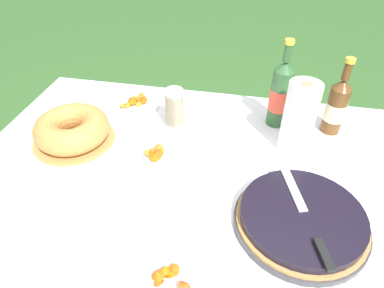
% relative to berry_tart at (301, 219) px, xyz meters
% --- Properties ---
extents(ground_plane, '(16.00, 16.00, 0.00)m').
position_rel_berry_tart_xyz_m(ground_plane, '(-0.37, 0.13, -0.72)').
color(ground_plane, '#335B28').
extents(garden_table, '(1.50, 1.13, 0.69)m').
position_rel_berry_tart_xyz_m(garden_table, '(-0.37, 0.13, -0.09)').
color(garden_table, brown).
rests_on(garden_table, ground_plane).
extents(tablecloth, '(1.51, 1.14, 0.10)m').
position_rel_berry_tart_xyz_m(tablecloth, '(-0.37, 0.13, -0.04)').
color(tablecloth, white).
rests_on(tablecloth, garden_table).
extents(berry_tart, '(0.38, 0.38, 0.06)m').
position_rel_berry_tart_xyz_m(berry_tart, '(0.00, 0.00, 0.00)').
color(berry_tart, '#38383D').
rests_on(berry_tart, tablecloth).
extents(serving_knife, '(0.13, 0.37, 0.01)m').
position_rel_berry_tart_xyz_m(serving_knife, '(0.01, -0.03, 0.04)').
color(serving_knife, silver).
rests_on(serving_knife, berry_tart).
extents(bundt_cake, '(0.30, 0.30, 0.10)m').
position_rel_berry_tart_xyz_m(bundt_cake, '(-0.82, 0.24, 0.02)').
color(bundt_cake, '#B78447').
rests_on(bundt_cake, tablecloth).
extents(cup_stack, '(0.07, 0.07, 0.16)m').
position_rel_berry_tart_xyz_m(cup_stack, '(-0.47, 0.41, 0.05)').
color(cup_stack, beige).
rests_on(cup_stack, tablecloth).
extents(cider_bottle_green, '(0.08, 0.08, 0.35)m').
position_rel_berry_tart_xyz_m(cider_bottle_green, '(-0.07, 0.51, 0.11)').
color(cider_bottle_green, '#2D562D').
rests_on(cider_bottle_green, tablecloth).
extents(cider_bottle_amber, '(0.08, 0.08, 0.30)m').
position_rel_berry_tart_xyz_m(cider_bottle_amber, '(0.14, 0.50, 0.08)').
color(cider_bottle_amber, brown).
rests_on(cider_bottle_amber, tablecloth).
extents(snack_plate_near, '(0.24, 0.24, 0.06)m').
position_rel_berry_tart_xyz_m(snack_plate_near, '(-0.48, 0.20, -0.02)').
color(snack_plate_near, white).
rests_on(snack_plate_near, tablecloth).
extents(snack_plate_left, '(0.20, 0.20, 0.06)m').
position_rel_berry_tart_xyz_m(snack_plate_left, '(-0.30, -0.25, -0.01)').
color(snack_plate_left, white).
rests_on(snack_plate_left, tablecloth).
extents(snack_plate_far, '(0.22, 0.22, 0.06)m').
position_rel_berry_tart_xyz_m(snack_plate_far, '(-0.67, 0.53, -0.02)').
color(snack_plate_far, white).
rests_on(snack_plate_far, tablecloth).
extents(paper_towel_roll, '(0.11, 0.11, 0.27)m').
position_rel_berry_tart_xyz_m(paper_towel_roll, '(-0.01, 0.36, 0.11)').
color(paper_towel_roll, white).
rests_on(paper_towel_roll, tablecloth).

